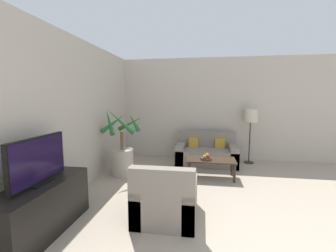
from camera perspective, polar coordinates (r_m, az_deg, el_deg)
The scene contains 14 objects.
wall_back at distance 6.29m, azimuth 21.10°, elevation 3.95°, with size 8.60×0.06×2.70m.
wall_left at distance 3.93m, azimuth -25.36°, elevation 2.10°, with size 0.06×7.36×2.70m.
tv_console at distance 3.27m, azimuth -29.46°, elevation -17.82°, with size 0.48×1.35×0.63m.
television at distance 3.08m, azimuth -30.10°, elevation -7.62°, with size 0.18×0.89×0.57m.
potted_palm at distance 4.96m, azimuth -11.53°, elevation -6.86°, with size 0.89×0.87×1.45m.
sofa_loveseat at distance 5.72m, azimuth 9.71°, elevation -6.93°, with size 1.48×0.79×0.79m.
floor_lamp at distance 5.95m, azimuth 20.26°, elevation 1.95°, with size 0.34×0.34×1.38m.
coffee_table at distance 4.78m, azimuth 10.84°, elevation -8.86°, with size 0.99×0.52×0.40m.
fruit_bowl at distance 4.69m, azimuth 9.64°, elevation -8.18°, with size 0.23×0.23×0.04m.
apple_red at distance 4.66m, azimuth 10.24°, elevation -7.60°, with size 0.07×0.07×0.07m.
apple_green at distance 4.73m, azimuth 9.90°, elevation -7.27°, with size 0.08×0.08×0.08m.
orange_fruit at distance 4.62m, azimuth 9.32°, elevation -7.66°, with size 0.07×0.07×0.07m.
armchair at distance 3.24m, azimuth -0.47°, elevation -18.23°, with size 0.82×0.88×0.81m.
ottoman at distance 4.01m, azimuth 0.84°, elevation -14.33°, with size 0.53×0.49×0.36m.
Camera 1 is at (-1.32, -0.36, 1.65)m, focal length 24.00 mm.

